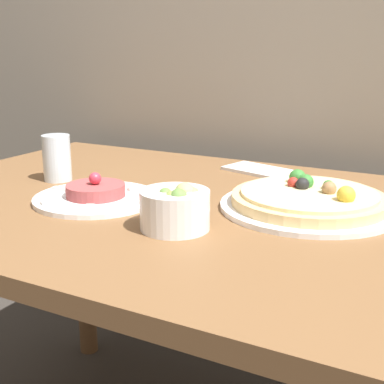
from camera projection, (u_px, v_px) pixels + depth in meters
name	position (u px, v px, depth m)	size (l,w,h in m)	color
dining_table	(215.00, 247.00, 1.08)	(1.45, 0.87, 0.72)	brown
pizza_plate	(309.00, 200.00, 1.04)	(0.35, 0.35, 0.06)	white
tartare_plate	(96.00, 195.00, 1.10)	(0.26, 0.26, 0.06)	white
small_bowl	(175.00, 208.00, 0.93)	(0.12, 0.12, 0.08)	white
drinking_glass	(57.00, 158.00, 1.25)	(0.07, 0.07, 0.11)	silver
napkin	(257.00, 170.00, 1.35)	(0.18, 0.14, 0.01)	white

